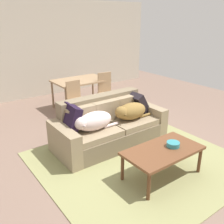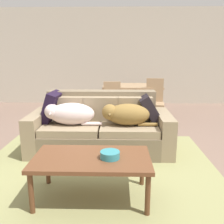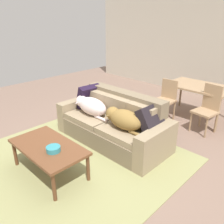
{
  "view_description": "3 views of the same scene",
  "coord_description": "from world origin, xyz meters",
  "px_view_note": "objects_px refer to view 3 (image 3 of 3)",
  "views": [
    {
      "loc": [
        -2.56,
        -3.24,
        2.28
      ],
      "look_at": [
        0.1,
        0.38,
        0.57
      ],
      "focal_mm": 40.85,
      "sensor_mm": 36.0,
      "label": 1
    },
    {
      "loc": [
        0.22,
        -3.35,
        1.47
      ],
      "look_at": [
        0.14,
        0.02,
        0.66
      ],
      "focal_mm": 39.8,
      "sensor_mm": 36.0,
      "label": 2
    },
    {
      "loc": [
        2.58,
        -2.44,
        2.16
      ],
      "look_at": [
        0.19,
        0.01,
        0.72
      ],
      "focal_mm": 37.26,
      "sensor_mm": 36.0,
      "label": 3
    }
  ],
  "objects_px": {
    "dining_chair_near_left": "(166,98)",
    "dining_table": "(199,89)",
    "couch": "(114,124)",
    "bowl_on_coffee_table": "(53,149)",
    "throw_pillow_by_left_arm": "(89,97)",
    "throw_pillow_by_right_arm": "(151,120)",
    "coffee_table": "(48,149)",
    "dining_chair_near_right": "(208,107)",
    "dog_on_left_cushion": "(91,106)",
    "dog_on_right_cushion": "(123,119)"
  },
  "relations": [
    {
      "from": "dining_chair_near_left",
      "to": "dining_table",
      "type": "bearing_deg",
      "value": 49.95
    },
    {
      "from": "couch",
      "to": "bowl_on_coffee_table",
      "type": "xyz_separation_m",
      "value": [
        0.19,
        -1.38,
        0.16
      ]
    },
    {
      "from": "throw_pillow_by_left_arm",
      "to": "throw_pillow_by_right_arm",
      "type": "height_order",
      "value": "throw_pillow_by_left_arm"
    },
    {
      "from": "dining_table",
      "to": "dining_chair_near_left",
      "type": "distance_m",
      "value": 0.75
    },
    {
      "from": "coffee_table",
      "to": "dining_chair_near_right",
      "type": "distance_m",
      "value": 3.06
    },
    {
      "from": "dog_on_left_cushion",
      "to": "throw_pillow_by_right_arm",
      "type": "bearing_deg",
      "value": 10.19
    },
    {
      "from": "couch",
      "to": "bowl_on_coffee_table",
      "type": "relative_size",
      "value": 10.93
    },
    {
      "from": "dog_on_left_cushion",
      "to": "dining_table",
      "type": "xyz_separation_m",
      "value": [
        1.03,
        2.22,
        0.06
      ]
    },
    {
      "from": "throw_pillow_by_left_arm",
      "to": "dining_chair_near_left",
      "type": "bearing_deg",
      "value": 58.15
    },
    {
      "from": "dining_chair_near_right",
      "to": "dog_on_left_cushion",
      "type": "bearing_deg",
      "value": -123.12
    },
    {
      "from": "throw_pillow_by_right_arm",
      "to": "bowl_on_coffee_table",
      "type": "relative_size",
      "value": 2.25
    },
    {
      "from": "couch",
      "to": "dining_chair_near_right",
      "type": "relative_size",
      "value": 2.24
    },
    {
      "from": "throw_pillow_by_left_arm",
      "to": "coffee_table",
      "type": "relative_size",
      "value": 0.4
    },
    {
      "from": "throw_pillow_by_left_arm",
      "to": "dining_chair_near_left",
      "type": "distance_m",
      "value": 1.69
    },
    {
      "from": "dog_on_left_cushion",
      "to": "throw_pillow_by_right_arm",
      "type": "distance_m",
      "value": 1.22
    },
    {
      "from": "bowl_on_coffee_table",
      "to": "dining_table",
      "type": "bearing_deg",
      "value": 83.42
    },
    {
      "from": "coffee_table",
      "to": "dining_chair_near_right",
      "type": "relative_size",
      "value": 1.24
    },
    {
      "from": "throw_pillow_by_right_arm",
      "to": "dining_chair_near_left",
      "type": "xyz_separation_m",
      "value": [
        -0.62,
        1.43,
        -0.15
      ]
    },
    {
      "from": "throw_pillow_by_right_arm",
      "to": "dining_chair_near_left",
      "type": "height_order",
      "value": "dining_chair_near_left"
    },
    {
      "from": "couch",
      "to": "dining_chair_near_left",
      "type": "relative_size",
      "value": 2.4
    },
    {
      "from": "throw_pillow_by_left_arm",
      "to": "dog_on_left_cushion",
      "type": "bearing_deg",
      "value": -34.98
    },
    {
      "from": "dog_on_right_cushion",
      "to": "dining_chair_near_left",
      "type": "distance_m",
      "value": 1.67
    },
    {
      "from": "couch",
      "to": "bowl_on_coffee_table",
      "type": "height_order",
      "value": "couch"
    },
    {
      "from": "couch",
      "to": "throw_pillow_by_left_arm",
      "type": "relative_size",
      "value": 4.5
    },
    {
      "from": "throw_pillow_by_left_arm",
      "to": "dining_chair_near_right",
      "type": "relative_size",
      "value": 0.5
    },
    {
      "from": "throw_pillow_by_right_arm",
      "to": "dining_table",
      "type": "xyz_separation_m",
      "value": [
        -0.17,
        2.0,
        0.03
      ]
    },
    {
      "from": "dog_on_left_cushion",
      "to": "dining_chair_near_left",
      "type": "relative_size",
      "value": 0.95
    },
    {
      "from": "dog_on_right_cushion",
      "to": "dining_table",
      "type": "height_order",
      "value": "dog_on_right_cushion"
    },
    {
      "from": "dining_table",
      "to": "dining_chair_near_right",
      "type": "bearing_deg",
      "value": -49.06
    },
    {
      "from": "bowl_on_coffee_table",
      "to": "dining_chair_near_left",
      "type": "relative_size",
      "value": 0.22
    },
    {
      "from": "couch",
      "to": "coffee_table",
      "type": "distance_m",
      "value": 1.35
    },
    {
      "from": "dog_on_left_cushion",
      "to": "bowl_on_coffee_table",
      "type": "distance_m",
      "value": 1.37
    },
    {
      "from": "throw_pillow_by_right_arm",
      "to": "bowl_on_coffee_table",
      "type": "bearing_deg",
      "value": -111.52
    },
    {
      "from": "couch",
      "to": "dining_table",
      "type": "relative_size",
      "value": 1.59
    },
    {
      "from": "dog_on_left_cushion",
      "to": "dining_chair_near_right",
      "type": "xyz_separation_m",
      "value": [
        1.48,
        1.7,
        -0.1
      ]
    },
    {
      "from": "bowl_on_coffee_table",
      "to": "dining_chair_near_left",
      "type": "bearing_deg",
      "value": 91.04
    },
    {
      "from": "couch",
      "to": "dog_on_right_cushion",
      "type": "xyz_separation_m",
      "value": [
        0.37,
        -0.17,
        0.27
      ]
    },
    {
      "from": "dining_chair_near_left",
      "to": "dining_chair_near_right",
      "type": "bearing_deg",
      "value": 1.52
    },
    {
      "from": "coffee_table",
      "to": "dining_chair_near_left",
      "type": "relative_size",
      "value": 1.33
    },
    {
      "from": "dog_on_left_cushion",
      "to": "dining_chair_near_left",
      "type": "bearing_deg",
      "value": 70.34
    },
    {
      "from": "dog_on_right_cushion",
      "to": "dining_table",
      "type": "xyz_separation_m",
      "value": [
        0.21,
        2.22,
        0.07
      ]
    },
    {
      "from": "dining_chair_near_right",
      "to": "dining_table",
      "type": "bearing_deg",
      "value": 138.8
    },
    {
      "from": "coffee_table",
      "to": "dining_chair_near_left",
      "type": "bearing_deg",
      "value": 87.35
    },
    {
      "from": "throw_pillow_by_right_arm",
      "to": "dining_table",
      "type": "bearing_deg",
      "value": 94.82
    },
    {
      "from": "throw_pillow_by_left_arm",
      "to": "dog_on_right_cushion",
      "type": "bearing_deg",
      "value": -11.24
    },
    {
      "from": "dining_chair_near_left",
      "to": "couch",
      "type": "bearing_deg",
      "value": -97.3
    },
    {
      "from": "dog_on_right_cushion",
      "to": "throw_pillow_by_left_arm",
      "type": "bearing_deg",
      "value": 168.59
    },
    {
      "from": "couch",
      "to": "dining_chair_near_right",
      "type": "height_order",
      "value": "dining_chair_near_right"
    },
    {
      "from": "dog_on_right_cushion",
      "to": "dining_chair_near_right",
      "type": "bearing_deg",
      "value": 68.67
    },
    {
      "from": "dog_on_left_cushion",
      "to": "coffee_table",
      "type": "height_order",
      "value": "dog_on_left_cushion"
    }
  ]
}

